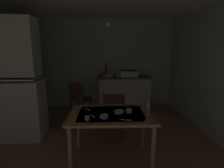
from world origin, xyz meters
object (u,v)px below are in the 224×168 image
Objects in this scene: chair_far_side at (114,114)px; mug_dark at (129,111)px; serving_bowl_wide at (119,112)px; hutch_cabinet at (17,84)px; glass_bottle at (148,109)px; hand_pump at (106,70)px; sink_basin at (129,73)px; mixing_bowl_counter at (108,75)px; chair_by_counter at (79,99)px; dining_table at (111,119)px.

mug_dark is (0.17, -0.64, 0.29)m from chair_far_side.
hutch_cabinet is at bearing 155.17° from serving_bowl_wide.
mug_dark is at bearing 144.19° from glass_bottle.
hand_pump is (1.65, 1.50, 0.07)m from hutch_cabinet.
sink_basin is (2.26, 1.45, -0.02)m from hutch_cabinet.
mug_dark is (-0.36, -2.27, -0.23)m from sink_basin.
mixing_bowl_counter is at bearing -62.75° from hand_pump.
chair_far_side is 1.01× the size of chair_by_counter.
serving_bowl_wide is (-0.50, -2.26, -0.24)m from sink_basin.
mixing_bowl_counter is (-0.56, -0.05, -0.03)m from sink_basin.
chair_by_counter reaches higher than mug_dark.
serving_bowl_wide is at bearing -24.83° from hutch_cabinet.
hutch_cabinet reaches higher than chair_far_side.
hutch_cabinet is 1.82m from chair_far_side.
hutch_cabinet is 2.21m from mixing_bowl_counter.
mug_dark is 0.32× the size of glass_bottle.
chair_far_side is at bearing -55.91° from chair_by_counter.
mixing_bowl_counter is 0.99m from chair_by_counter.
hutch_cabinet is at bearing 156.74° from mug_dark.
mug_dark is at bearing -1.39° from serving_bowl_wide.
mixing_bowl_counter is at bearing 90.82° from chair_far_side.
hutch_cabinet is 1.87m from dining_table.
chair_far_side is 9.86× the size of mug_dark.
mixing_bowl_counter is 2.02× the size of serving_bowl_wide.
hutch_cabinet reaches higher than chair_by_counter.
serving_bowl_wide is 0.48× the size of glass_bottle.
hand_pump is 0.32× the size of dining_table.
sink_basin is at bearing 5.15° from mixing_bowl_counter.
hand_pump is 2.35m from dining_table.
dining_table is at bearing -179.62° from mug_dark.
sink_basin is 0.36× the size of dining_table.
glass_bottle is (0.49, -0.16, 0.20)m from dining_table.
hutch_cabinet reaches higher than serving_bowl_wide.
mixing_bowl_counter is 0.30× the size of chair_far_side.
dining_table is 0.28m from mug_dark.
dining_table is at bearing -26.46° from hutch_cabinet.
hutch_cabinet is at bearing -147.28° from sink_basin.
chair_by_counter is at bearing 124.09° from chair_far_side.
serving_bowl_wide is (0.03, -0.64, 0.28)m from chair_far_side.
glass_bottle is at bearing -63.54° from chair_far_side.
glass_bottle is at bearing -18.76° from dining_table.
mug_dark reaches higher than dining_table.
mixing_bowl_counter reaches higher than chair_far_side.
hutch_cabinet is 4.91× the size of sink_basin.
sink_basin is 2.31m from mug_dark.
mixing_bowl_counter is 2.42m from glass_bottle.
sink_basin is 1.66× the size of mixing_bowl_counter.
mixing_bowl_counter is at bearing 39.44° from hutch_cabinet.
sink_basin is at bearing 74.79° from dining_table.
hand_pump reaches higher than mug_dark.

